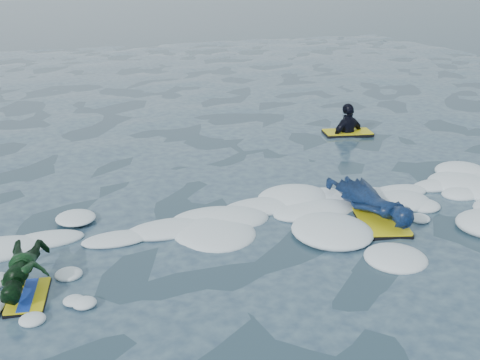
% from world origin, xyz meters
% --- Properties ---
extents(ground, '(120.00, 120.00, 0.00)m').
position_xyz_m(ground, '(0.00, 0.00, 0.00)').
color(ground, '#19293E').
rests_on(ground, ground).
extents(foam_band, '(12.00, 3.10, 0.30)m').
position_xyz_m(foam_band, '(0.00, 1.03, 0.00)').
color(foam_band, white).
rests_on(foam_band, ground).
extents(prone_woman_unit, '(0.97, 1.80, 0.46)m').
position_xyz_m(prone_woman_unit, '(2.09, 0.83, 0.24)').
color(prone_woman_unit, black).
rests_on(prone_woman_unit, ground).
extents(prone_child_unit, '(0.84, 1.25, 0.44)m').
position_xyz_m(prone_child_unit, '(-2.66, 0.41, 0.23)').
color(prone_child_unit, black).
rests_on(prone_child_unit, ground).
extents(waiting_rider_unit, '(1.12, 0.78, 1.54)m').
position_xyz_m(waiting_rider_unit, '(4.05, 4.87, -0.07)').
color(waiting_rider_unit, black).
rests_on(waiting_rider_unit, ground).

